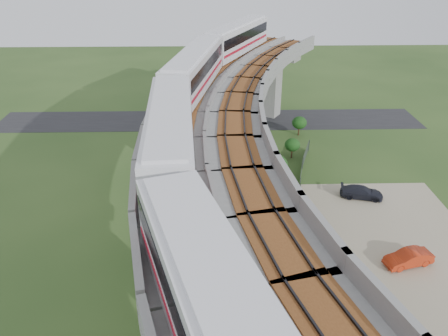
# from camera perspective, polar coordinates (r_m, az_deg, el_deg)

# --- Properties ---
(ground) EXTENTS (160.00, 160.00, 0.00)m
(ground) POSITION_cam_1_polar(r_m,az_deg,el_deg) (36.89, -2.15, -10.89)
(ground) COLOR #2A461C
(ground) RESTS_ON ground
(dirt_lot) EXTENTS (18.00, 26.00, 0.04)m
(dirt_lot) POSITION_cam_1_polar(r_m,az_deg,el_deg) (37.78, 20.07, -11.78)
(dirt_lot) COLOR gray
(dirt_lot) RESTS_ON ground
(asphalt_road) EXTENTS (60.00, 8.00, 0.03)m
(asphalt_road) POSITION_cam_1_polar(r_m,az_deg,el_deg) (63.20, -1.94, 6.27)
(asphalt_road) COLOR #232326
(asphalt_road) RESTS_ON ground
(viaduct) EXTENTS (19.58, 73.98, 11.40)m
(viaduct) POSITION_cam_1_polar(r_m,az_deg,el_deg) (32.22, 4.43, 1.95)
(viaduct) COLOR #99968E
(viaduct) RESTS_ON ground
(metro_train) EXTENTS (11.99, 61.26, 3.64)m
(metro_train) POSITION_cam_1_polar(r_m,az_deg,el_deg) (33.53, -1.75, 9.08)
(metro_train) COLOR silver
(metro_train) RESTS_ON ground
(fence) EXTENTS (3.87, 38.73, 1.50)m
(fence) POSITION_cam_1_polar(r_m,az_deg,el_deg) (37.55, 13.10, -9.49)
(fence) COLOR #2D382D
(fence) RESTS_ON ground
(tree_0) EXTENTS (1.93, 1.93, 2.58)m
(tree_0) POSITION_cam_1_polar(r_m,az_deg,el_deg) (58.32, 9.82, 5.84)
(tree_0) COLOR #382314
(tree_0) RESTS_ON ground
(tree_1) EXTENTS (1.81, 1.81, 2.46)m
(tree_1) POSITION_cam_1_polar(r_m,az_deg,el_deg) (51.84, 8.92, 3.00)
(tree_1) COLOR #382314
(tree_1) RESTS_ON ground
(tree_2) EXTENTS (2.60, 2.60, 3.61)m
(tree_2) POSITION_cam_1_polar(r_m,az_deg,el_deg) (45.04, 6.70, 0.38)
(tree_2) COLOR #382314
(tree_2) RESTS_ON ground
(tree_3) EXTENTS (2.71, 2.71, 3.57)m
(tree_3) POSITION_cam_1_polar(r_m,az_deg,el_deg) (42.67, 6.65, -1.39)
(tree_3) COLOR #382314
(tree_3) RESTS_ON ground
(tree_4) EXTENTS (2.39, 2.39, 2.77)m
(tree_4) POSITION_cam_1_polar(r_m,az_deg,el_deg) (36.38, 7.46, -8.32)
(tree_4) COLOR #382314
(tree_4) RESTS_ON ground
(tree_5) EXTENTS (1.93, 1.93, 2.78)m
(tree_5) POSITION_cam_1_polar(r_m,az_deg,el_deg) (34.04, 9.41, -10.94)
(tree_5) COLOR #382314
(tree_5) RESTS_ON ground
(car_white) EXTENTS (2.59, 4.30, 1.37)m
(car_white) POSITION_cam_1_polar(r_m,az_deg,el_deg) (34.56, 14.99, -13.58)
(car_white) COLOR silver
(car_white) RESTS_ON dirt_lot
(car_red) EXTENTS (4.14, 2.31, 1.29)m
(car_red) POSITION_cam_1_polar(r_m,az_deg,el_deg) (38.07, 22.96, -10.78)
(car_red) COLOR #B02A10
(car_red) RESTS_ON dirt_lot
(car_dark) EXTENTS (4.44, 2.57, 1.21)m
(car_dark) POSITION_cam_1_polar(r_m,az_deg,el_deg) (45.74, 17.53, -3.02)
(car_dark) COLOR black
(car_dark) RESTS_ON dirt_lot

